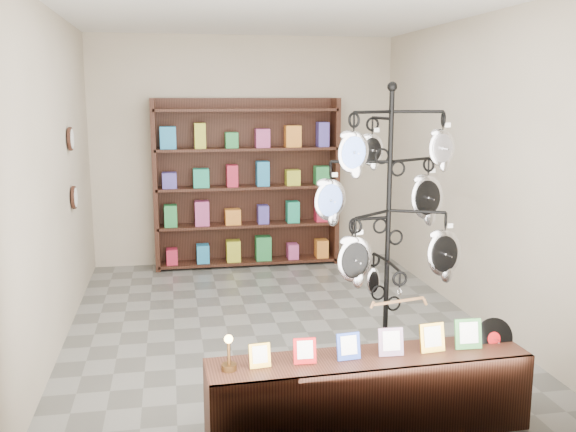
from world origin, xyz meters
The scene contains 6 objects.
ground centered at (0.00, 0.00, 0.00)m, with size 5.00×5.00×0.00m, color slate.
room_envelope centered at (0.00, 0.00, 1.85)m, with size 5.00×5.00×5.00m.
display_tree centered at (0.67, -1.34, 1.35)m, with size 1.19×1.10×2.33m.
front_shelf centered at (0.27, -2.18, 0.27)m, with size 2.17×0.52×0.76m.
back_shelving centered at (0.00, 2.30, 1.03)m, with size 2.42×0.36×2.20m.
wall_clocks centered at (-1.97, 0.80, 1.50)m, with size 0.03×0.24×0.84m.
Camera 1 is at (-0.99, -6.01, 2.23)m, focal length 40.00 mm.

